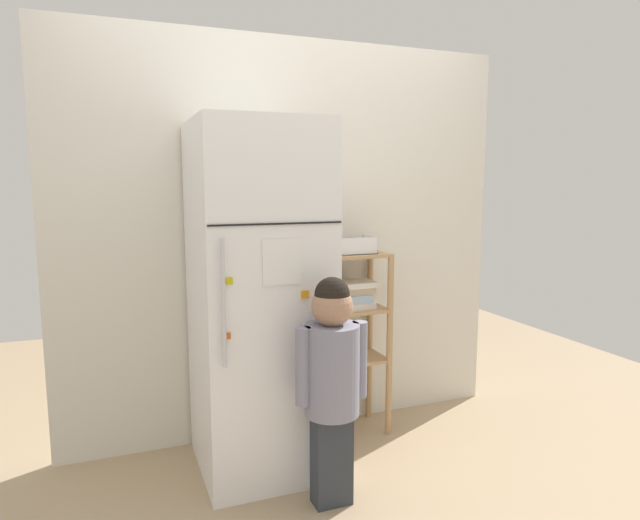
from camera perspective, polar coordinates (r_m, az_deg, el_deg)
The scene contains 6 objects.
ground_plane at distance 3.16m, azimuth -0.47°, elevation -19.45°, with size 6.00×6.00×0.00m, color tan.
kitchen_wall_back at distance 3.18m, azimuth -2.95°, elevation 2.04°, with size 2.64×0.03×2.26m, color silver.
refrigerator at distance 2.79m, azimuth -6.37°, elevation -4.04°, with size 0.62×0.70×1.76m.
child_standing at distance 2.50m, azimuth 1.22°, elevation -11.20°, with size 0.34×0.25×1.05m.
pantry_shelf_unit at distance 3.20m, azimuth 3.04°, elevation -5.83°, with size 0.43×0.29×1.06m.
fruit_bin at distance 3.13m, azimuth 3.25°, elevation 1.35°, with size 0.24×0.19×0.10m.
Camera 1 is at (-1.00, -2.62, 1.46)m, focal length 30.95 mm.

